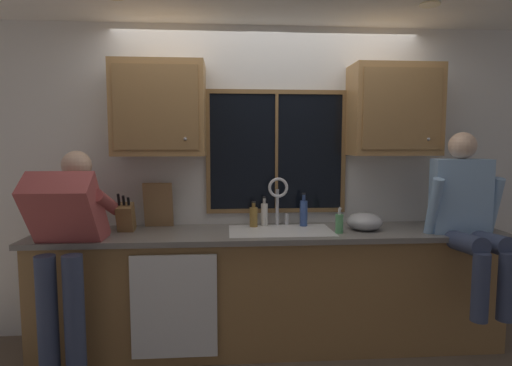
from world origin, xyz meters
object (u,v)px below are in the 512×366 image
Objects in this scene: cutting_board at (158,205)px; soap_dispenser at (339,223)px; knife_block at (126,218)px; mixing_bowl at (364,222)px; bottle_tall_clear at (304,213)px; bottle_amber_small at (254,216)px; person_standing at (67,238)px; person_sitting_on_counter at (467,211)px; bottle_green_glass at (264,214)px.

soap_dispenser is at bearing -13.20° from cutting_board.
mixing_bowl is (1.85, -0.06, -0.05)m from knife_block.
soap_dispenser is 0.73× the size of bottle_tall_clear.
mixing_bowl is at bearing -11.00° from bottle_amber_small.
cutting_board is (0.53, 0.52, 0.15)m from person_standing.
person_standing reaches higher than mixing_bowl.
knife_block is at bearing 174.02° from soap_dispenser.
person_sitting_on_counter is 5.98× the size of bottle_amber_small.
mixing_bowl is at bearing -20.63° from bottle_tall_clear.
bottle_tall_clear is (-1.13, 0.43, -0.07)m from person_sitting_on_counter.
person_standing is 4.80× the size of knife_block.
mixing_bowl is 1.14× the size of bottle_green_glass.
cutting_board reaches higher than bottle_amber_small.
mixing_bowl is 0.26m from soap_dispenser.
bottle_green_glass is (-0.54, 0.31, 0.02)m from soap_dispenser.
mixing_bowl is at bearing -1.82° from knife_block.
bottle_green_glass reaches higher than mixing_bowl.
person_standing reaches higher than bottle_green_glass.
soap_dispenser is at bearing -51.97° from bottle_tall_clear.
bottle_green_glass is at bearing 162.32° from person_sitting_on_counter.
mixing_bowl is (1.63, -0.22, -0.12)m from cutting_board.
person_sitting_on_counter reaches higher than mixing_bowl.
person_sitting_on_counter is 1.52m from bottle_green_glass.
bottle_green_glass is at bearing -1.36° from cutting_board.
person_sitting_on_counter is 2.36m from cutting_board.
knife_block is at bearing 178.18° from mixing_bowl.
mixing_bowl is (-0.68, 0.26, -0.12)m from person_sitting_on_counter.
knife_block is 1.15× the size of mixing_bowl.
person_standing is 6.34× the size of bottle_green_glass.
bottle_amber_small is at bearing -3.69° from cutting_board.
cutting_board is 1.75× the size of bottle_amber_small.
person_standing is 0.48m from knife_block.
cutting_board reaches higher than bottle_green_glass.
soap_dispenser is (1.93, 0.19, 0.04)m from person_standing.
cutting_board is 1.65m from mixing_bowl.
soap_dispenser reaches higher than mixing_bowl.
bottle_green_glass is 0.89× the size of bottle_tall_clear.
person_sitting_on_counter is at bearing -7.29° from knife_block.
knife_block is (0.31, 0.36, 0.07)m from person_standing.
person_sitting_on_counter is 1.21m from bottle_tall_clear.
mixing_bowl is 1.02× the size of bottle_tall_clear.
soap_dispenser is 0.82× the size of bottle_green_glass.
knife_block reaches higher than bottle_tall_clear.
soap_dispenser is at bearing 170.38° from person_sitting_on_counter.
soap_dispenser is 0.36m from bottle_tall_clear.
soap_dispenser is at bearing -29.66° from bottle_green_glass.
cutting_board reaches higher than bottle_tall_clear.
bottle_amber_small is (1.30, 0.47, 0.05)m from person_standing.
bottle_amber_small is (-0.41, -0.00, -0.03)m from bottle_tall_clear.
knife_block reaches higher than bottle_amber_small.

